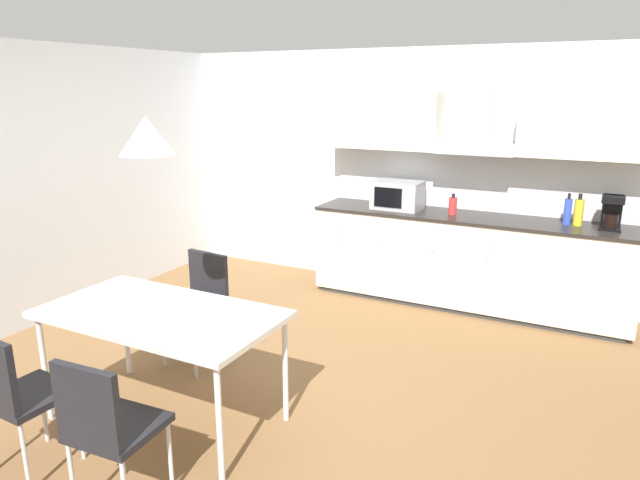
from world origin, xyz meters
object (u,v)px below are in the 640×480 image
bottle_blue (568,211)px  bottle_yellow (579,212)px  microwave (398,195)px  chair_near_left (14,388)px  dining_table (161,318)px  chair_near_right (105,421)px  coffee_maker (612,212)px  bottle_red (453,206)px  pendant_lamp (147,136)px  chair_far_left (200,297)px

bottle_blue → bottle_yellow: bearing=1.4°
microwave → chair_near_left: size_ratio=0.55×
microwave → bottle_yellow: bearing=1.5°
bottle_yellow → dining_table: 3.71m
chair_near_right → chair_near_left: bearing=-180.0°
coffee_maker → bottle_yellow: size_ratio=1.04×
coffee_maker → dining_table: (-2.45, -2.96, -0.35)m
bottle_red → bottle_blue: bearing=3.1°
coffee_maker → pendant_lamp: (-2.45, -2.96, 0.78)m
bottle_blue → chair_near_right: 4.18m
coffee_maker → bottle_yellow: coffee_maker is taller
dining_table → chair_far_left: 0.87m
bottle_yellow → chair_near_right: bottle_yellow is taller
chair_near_left → pendant_lamp: pendant_lamp is taller
bottle_red → chair_near_left: bearing=-111.0°
bottle_red → bottle_blue: size_ratio=0.72×
pendant_lamp → coffee_maker: bearing=50.3°
microwave → bottle_yellow: bottle_yellow is taller
chair_near_right → pendant_lamp: 1.57m
chair_near_left → bottle_red: bearing=69.0°
dining_table → chair_near_right: chair_near_right is taller
bottle_blue → dining_table: size_ratio=0.19×
bottle_yellow → bottle_blue: bearing=-178.6°
chair_near_right → chair_far_left: 1.72m
coffee_maker → bottle_red: size_ratio=1.48×
chair_near_right → pendant_lamp: bearing=113.6°
bottle_red → chair_near_right: size_ratio=0.23×
bottle_yellow → pendant_lamp: (-2.19, -2.98, 0.80)m
microwave → bottle_blue: (1.60, 0.04, -0.02)m
bottle_red → chair_near_right: bearing=-101.1°
chair_near_right → chair_far_left: size_ratio=1.00×
microwave → bottle_blue: bearing=1.5°
microwave → bottle_yellow: (1.69, 0.04, -0.02)m
bottle_red → chair_near_left: size_ratio=0.23×
bottle_red → dining_table: size_ratio=0.13×
chair_near_right → chair_far_left: same height
coffee_maker → chair_near_right: coffee_maker is taller
microwave → pendant_lamp: bearing=-99.7°
coffee_maker → bottle_yellow: (-0.26, 0.02, -0.03)m
bottle_yellow → dining_table: size_ratio=0.19×
bottle_blue → pendant_lamp: size_ratio=0.88×
dining_table → chair_near_right: size_ratio=1.74×
bottle_yellow → chair_near_right: size_ratio=0.33×
coffee_maker → bottle_blue: (-0.35, 0.02, -0.03)m
microwave → bottle_blue: 1.60m
coffee_maker → microwave: bearing=-179.2°
chair_far_left → bottle_blue: bearing=42.0°
coffee_maker → bottle_blue: coffee_maker is taller
coffee_maker → bottle_blue: 0.35m
microwave → chair_far_left: (-0.83, -2.14, -0.52)m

